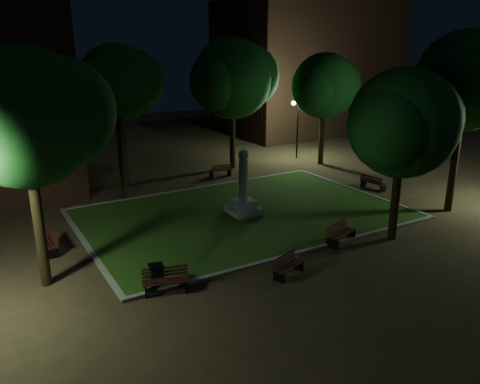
% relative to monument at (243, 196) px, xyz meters
% --- Properties ---
extents(ground, '(80.00, 80.00, 0.00)m').
position_rel_monument_xyz_m(ground, '(0.00, -2.00, -0.96)').
color(ground, '#40301F').
extents(lawn, '(15.00, 10.00, 0.08)m').
position_rel_monument_xyz_m(lawn, '(0.00, 0.00, -0.92)').
color(lawn, '#284D16').
rests_on(lawn, ground).
extents(lawn_kerb, '(15.40, 10.40, 0.12)m').
position_rel_monument_xyz_m(lawn_kerb, '(0.00, 0.00, -0.90)').
color(lawn_kerb, slate).
rests_on(lawn_kerb, ground).
extents(monument, '(1.40, 1.40, 3.20)m').
position_rel_monument_xyz_m(monument, '(0.00, 0.00, 0.00)').
color(monument, '#A3A097').
rests_on(monument, lawn).
extents(building_far, '(16.00, 10.00, 12.00)m').
position_rel_monument_xyz_m(building_far, '(18.00, 18.00, 5.04)').
color(building_far, '#4B291E').
rests_on(building_far, ground).
extents(tree_west, '(5.53, 4.51, 8.07)m').
position_rel_monument_xyz_m(tree_west, '(-9.47, -2.58, 4.85)').
color(tree_west, black).
rests_on(tree_west, ground).
extents(tree_north_wl, '(4.59, 3.75, 8.16)m').
position_rel_monument_xyz_m(tree_north_wl, '(-4.10, 5.70, 5.31)').
color(tree_north_wl, black).
rests_on(tree_north_wl, ground).
extents(tree_north_er, '(6.41, 5.23, 8.59)m').
position_rel_monument_xyz_m(tree_north_er, '(4.32, 8.40, 5.02)').
color(tree_north_er, black).
rests_on(tree_north_er, ground).
extents(tree_ne, '(5.41, 4.42, 7.63)m').
position_rel_monument_xyz_m(tree_ne, '(10.25, 6.23, 4.46)').
color(tree_ne, black).
rests_on(tree_ne, ground).
extents(tree_east, '(5.79, 4.73, 8.80)m').
position_rel_monument_xyz_m(tree_east, '(9.36, -4.76, 5.47)').
color(tree_east, black).
rests_on(tree_east, ground).
extents(tree_se, '(5.47, 4.46, 7.24)m').
position_rel_monument_xyz_m(tree_se, '(4.09, -5.85, 4.05)').
color(tree_se, black).
rests_on(tree_se, ground).
extents(tree_far_north, '(5.21, 4.25, 8.00)m').
position_rel_monument_xyz_m(tree_far_north, '(-3.10, 8.49, 4.90)').
color(tree_far_north, black).
rests_on(tree_far_north, ground).
extents(lamppost_ne, '(1.18, 0.28, 4.21)m').
position_rel_monument_xyz_m(lamppost_ne, '(9.88, 8.68, 2.01)').
color(lamppost_ne, black).
rests_on(lamppost_ne, ground).
extents(bench_near_left, '(1.47, 0.92, 0.76)m').
position_rel_monument_xyz_m(bench_near_left, '(-1.92, -6.30, -0.60)').
color(bench_near_left, black).
rests_on(bench_near_left, ground).
extents(bench_near_right, '(1.70, 1.02, 0.88)m').
position_rel_monument_xyz_m(bench_near_right, '(1.73, -5.05, -0.54)').
color(bench_near_right, black).
rests_on(bench_near_right, ground).
extents(bench_west_near, '(1.62, 0.95, 0.84)m').
position_rel_monument_xyz_m(bench_west_near, '(-6.18, -5.19, -0.56)').
color(bench_west_near, black).
rests_on(bench_west_near, ground).
extents(bench_left_side, '(0.57, 1.55, 0.85)m').
position_rel_monument_xyz_m(bench_left_side, '(-8.98, 0.18, -0.56)').
color(bench_left_side, black).
rests_on(bench_left_side, ground).
extents(bench_right_side, '(0.73, 1.58, 0.83)m').
position_rel_monument_xyz_m(bench_right_side, '(8.68, -0.14, -0.56)').
color(bench_right_side, black).
rests_on(bench_right_side, ground).
extents(bench_far_side, '(1.46, 0.61, 0.78)m').
position_rel_monument_xyz_m(bench_far_side, '(2.45, 6.88, -0.59)').
color(bench_far_side, black).
rests_on(bench_far_side, ground).
extents(trash_bin, '(0.57, 0.57, 0.84)m').
position_rel_monument_xyz_m(trash_bin, '(-6.33, -4.77, -0.53)').
color(trash_bin, black).
rests_on(trash_bin, ground).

